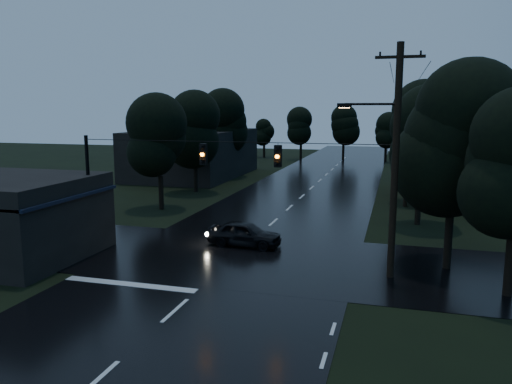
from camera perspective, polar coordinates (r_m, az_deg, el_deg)
The scene contains 17 objects.
ground at distance 15.07m, azimuth -17.78°, elevation -19.96°, with size 160.00×160.00×0.00m, color black.
main_road at distance 42.13m, azimuth 5.27°, elevation -0.56°, with size 12.00×120.00×0.02m, color black.
cross_street at distance 25.10m, azimuth -2.41°, elevation -7.44°, with size 60.00×9.00×0.02m, color black.
building_far_right at distance 45.55m, azimuth 23.88°, elevation 2.22°, with size 10.00×14.00×4.40m, color black.
building_far_left at distance 55.40m, azimuth -7.15°, elevation 4.41°, with size 10.00×16.00×5.00m, color black.
utility_pole_main at distance 21.90m, azimuth 15.41°, elevation 3.79°, with size 3.50×0.30×10.00m.
utility_pole_far at distance 38.96m, azimuth 16.91°, elevation 4.02°, with size 2.00×0.30×7.50m.
anchor_pole_left at distance 26.84m, azimuth -18.54°, elevation -0.24°, with size 0.18×0.18×6.00m, color black.
span_signals at distance 22.98m, azimuth -1.97°, elevation 4.34°, with size 15.00×0.37×1.12m.
tree_corner_near at distance 23.96m, azimuth 21.77°, elevation 5.68°, with size 4.48×4.48×9.44m.
tree_left_a at distance 36.80m, azimuth -10.99°, elevation 6.09°, with size 3.92×3.92×8.26m.
tree_left_b at distance 44.30m, azimuth -7.02°, elevation 7.22°, with size 4.20×4.20×8.85m.
tree_left_c at distance 53.83m, azimuth -3.46°, elevation 8.05°, with size 4.48×4.48×9.44m.
tree_right_a at distance 32.88m, azimuth 18.44°, elevation 6.05°, with size 4.20×4.20×8.85m.
tree_right_b at distance 40.87m, azimuth 18.85°, elevation 7.13°, with size 4.48×4.48×9.44m.
tree_right_c at distance 50.88m, azimuth 19.00°, elevation 7.90°, with size 4.76×4.76×10.03m.
car at distance 26.89m, azimuth -1.30°, elevation -4.79°, with size 1.60×3.98×1.35m, color black.
Camera 1 is at (7.56, -10.80, 7.29)m, focal length 35.00 mm.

